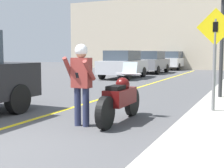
{
  "coord_description": "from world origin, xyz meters",
  "views": [
    {
      "loc": [
        4.0,
        -3.74,
        1.54
      ],
      "look_at": [
        1.05,
        2.81,
        0.82
      ],
      "focal_mm": 50.0,
      "sensor_mm": 36.0,
      "label": 1
    }
  ],
  "objects_px": {
    "motorcycle": "(120,99)",
    "parked_car_grey": "(151,62)",
    "traffic_light": "(223,13)",
    "parked_car_white": "(173,60)",
    "crossing_sign": "(215,50)",
    "parked_car_silver": "(123,64)",
    "person_biker": "(81,76)"
  },
  "relations": [
    {
      "from": "parked_car_white",
      "to": "parked_car_silver",
      "type": "bearing_deg",
      "value": -92.51
    },
    {
      "from": "motorcycle",
      "to": "person_biker",
      "type": "height_order",
      "value": "person_biker"
    },
    {
      "from": "motorcycle",
      "to": "parked_car_grey",
      "type": "height_order",
      "value": "parked_car_grey"
    },
    {
      "from": "person_biker",
      "to": "traffic_light",
      "type": "distance_m",
      "value": 5.75
    },
    {
      "from": "motorcycle",
      "to": "parked_car_grey",
      "type": "xyz_separation_m",
      "value": [
        -4.35,
        16.52,
        0.34
      ]
    },
    {
      "from": "person_biker",
      "to": "crossing_sign",
      "type": "xyz_separation_m",
      "value": [
        2.39,
        2.38,
        0.56
      ]
    },
    {
      "from": "traffic_light",
      "to": "parked_car_grey",
      "type": "xyz_separation_m",
      "value": [
        -6.09,
        12.28,
        -1.95
      ]
    },
    {
      "from": "parked_car_silver",
      "to": "parked_car_white",
      "type": "bearing_deg",
      "value": 87.49
    },
    {
      "from": "crossing_sign",
      "to": "traffic_light",
      "type": "relative_size",
      "value": 0.64
    },
    {
      "from": "motorcycle",
      "to": "parked_car_grey",
      "type": "bearing_deg",
      "value": 104.75
    },
    {
      "from": "person_biker",
      "to": "parked_car_grey",
      "type": "distance_m",
      "value": 17.65
    },
    {
      "from": "motorcycle",
      "to": "traffic_light",
      "type": "height_order",
      "value": "traffic_light"
    },
    {
      "from": "traffic_light",
      "to": "parked_car_grey",
      "type": "distance_m",
      "value": 13.84
    },
    {
      "from": "crossing_sign",
      "to": "traffic_light",
      "type": "xyz_separation_m",
      "value": [
        -0.07,
        2.59,
        1.19
      ]
    },
    {
      "from": "parked_car_white",
      "to": "parked_car_grey",
      "type": "bearing_deg",
      "value": -93.01
    },
    {
      "from": "person_biker",
      "to": "traffic_light",
      "type": "bearing_deg",
      "value": 64.97
    },
    {
      "from": "parked_car_grey",
      "to": "motorcycle",
      "type": "bearing_deg",
      "value": -75.25
    },
    {
      "from": "parked_car_silver",
      "to": "motorcycle",
      "type": "bearing_deg",
      "value": -68.11
    },
    {
      "from": "traffic_light",
      "to": "parked_car_white",
      "type": "height_order",
      "value": "traffic_light"
    },
    {
      "from": "motorcycle",
      "to": "traffic_light",
      "type": "relative_size",
      "value": 0.57
    },
    {
      "from": "parked_car_grey",
      "to": "traffic_light",
      "type": "bearing_deg",
      "value": -63.62
    },
    {
      "from": "person_biker",
      "to": "parked_car_silver",
      "type": "height_order",
      "value": "person_biker"
    },
    {
      "from": "parked_car_silver",
      "to": "parked_car_white",
      "type": "distance_m",
      "value": 10.86
    },
    {
      "from": "motorcycle",
      "to": "parked_car_grey",
      "type": "relative_size",
      "value": 0.53
    },
    {
      "from": "traffic_light",
      "to": "parked_car_white",
      "type": "xyz_separation_m",
      "value": [
        -5.79,
        17.89,
        -1.95
      ]
    },
    {
      "from": "traffic_light",
      "to": "parked_car_silver",
      "type": "xyz_separation_m",
      "value": [
        -6.27,
        7.03,
        -1.95
      ]
    },
    {
      "from": "crossing_sign",
      "to": "traffic_light",
      "type": "distance_m",
      "value": 2.85
    },
    {
      "from": "parked_car_silver",
      "to": "parked_car_grey",
      "type": "distance_m",
      "value": 5.25
    },
    {
      "from": "parked_car_silver",
      "to": "parked_car_grey",
      "type": "height_order",
      "value": "same"
    },
    {
      "from": "parked_car_grey",
      "to": "parked_car_white",
      "type": "relative_size",
      "value": 1.0
    },
    {
      "from": "parked_car_white",
      "to": "motorcycle",
      "type": "bearing_deg",
      "value": -79.62
    },
    {
      "from": "motorcycle",
      "to": "crossing_sign",
      "type": "height_order",
      "value": "crossing_sign"
    }
  ]
}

